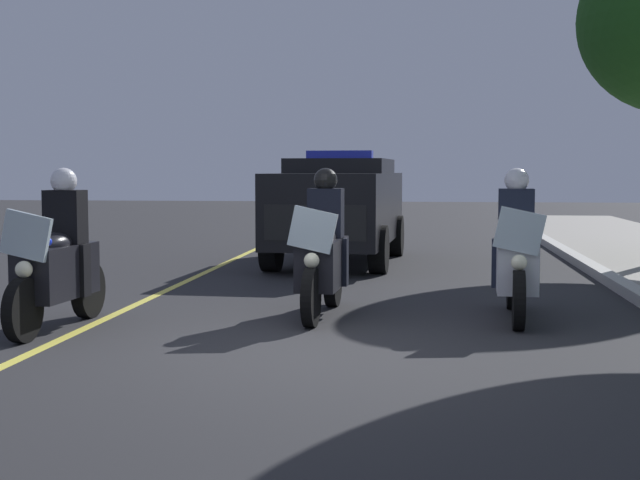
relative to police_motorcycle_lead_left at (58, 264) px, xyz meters
name	(u,v)px	position (x,y,z in m)	size (l,w,h in m)	color
ground_plane	(296,351)	(0.86, 2.69, -0.70)	(80.00, 80.00, 0.00)	#28282B
lane_stripe_center	(49,345)	(0.86, 0.26, -0.70)	(48.00, 0.12, 0.01)	#E0D14C
police_motorcycle_lead_left	(58,264)	(0.00, 0.00, 0.00)	(2.14, 0.60, 1.72)	black
police_motorcycle_lead_right	(323,256)	(-1.19, 2.70, 0.00)	(2.14, 0.60, 1.72)	black
police_motorcycle_trailing	(516,258)	(-1.25, 4.91, 0.00)	(2.14, 0.60, 1.72)	black
police_suv	(339,205)	(-7.11, 2.31, 0.37)	(5.00, 2.29, 2.05)	black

